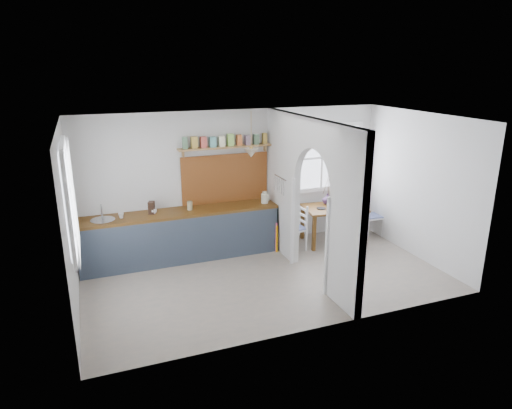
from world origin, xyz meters
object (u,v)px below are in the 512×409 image
object	(u,v)px
dining_table	(333,225)
kettle	(265,198)
chair_right	(372,216)
vase	(327,199)
chair_left	(293,228)

from	to	relation	value
dining_table	kettle	distance (m)	1.53
chair_right	dining_table	bearing A→B (deg)	97.85
dining_table	vase	xyz separation A→B (m)	(-0.03, 0.23, 0.47)
dining_table	chair_left	xyz separation A→B (m)	(-0.90, -0.06, 0.07)
chair_left	kettle	xyz separation A→B (m)	(-0.48, 0.26, 0.57)
dining_table	kettle	size ratio (longest dim) A/B	5.49
chair_left	chair_right	size ratio (longest dim) A/B	1.04
dining_table	chair_left	bearing A→B (deg)	-168.91
dining_table	chair_right	size ratio (longest dim) A/B	1.38
dining_table	vase	bearing A→B (deg)	104.05
chair_left	kettle	world-z (taller)	kettle
chair_left	chair_right	distance (m)	1.82
chair_right	vase	xyz separation A→B (m)	(-0.95, 0.17, 0.41)
chair_left	vase	size ratio (longest dim) A/B	4.17
vase	dining_table	bearing A→B (deg)	-83.25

